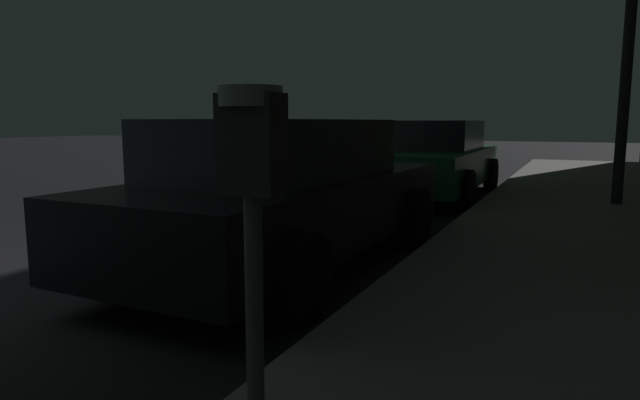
# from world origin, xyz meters

# --- Properties ---
(parking_meter) EXTENTS (0.19, 0.19, 1.36)m
(parking_meter) POSITION_xyz_m (4.53, -0.50, 1.18)
(parking_meter) COLOR #59595B
(parking_meter) RESTS_ON sidewalk
(car_black) EXTENTS (2.04, 4.45, 1.43)m
(car_black) POSITION_xyz_m (2.85, 2.75, 0.71)
(car_black) COLOR black
(car_black) RESTS_ON ground
(car_green) EXTENTS (2.13, 4.61, 1.43)m
(car_green) POSITION_xyz_m (2.85, 8.39, 0.70)
(car_green) COLOR #19592D
(car_green) RESTS_ON ground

